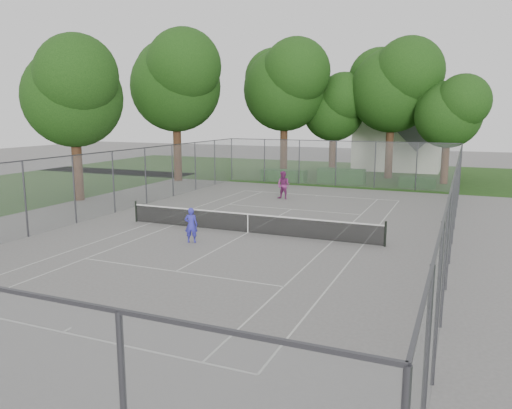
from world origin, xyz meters
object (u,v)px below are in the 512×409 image
at_px(woman_player, 283,185).
at_px(tennis_net, 248,222).
at_px(girl_player, 191,225).
at_px(house, 399,129).

bearing_deg(woman_player, tennis_net, -69.62).
xyz_separation_m(girl_player, woman_player, (-0.09, 12.16, 0.15)).
distance_m(house, girl_player, 33.92).
bearing_deg(woman_player, house, 88.44).
distance_m(tennis_net, house, 31.21).
height_order(house, woman_player, house).
xyz_separation_m(house, woman_player, (-4.58, -21.29, -3.16)).
bearing_deg(girl_player, house, -117.97).
bearing_deg(girl_player, tennis_net, -141.49).
xyz_separation_m(house, girl_player, (-4.49, -33.45, -3.31)).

